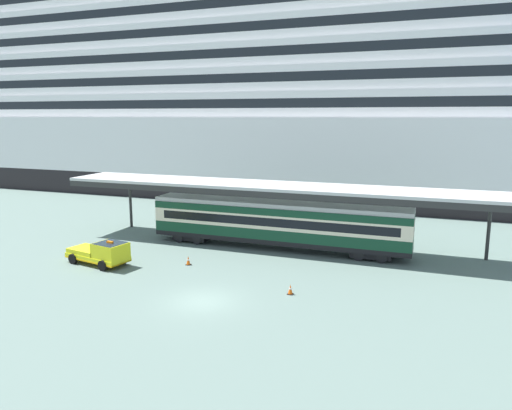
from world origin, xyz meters
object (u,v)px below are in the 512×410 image
traffic_cone_near (290,289)px  traffic_cone_mid (188,260)px  service_truck (102,253)px  train_carriage (277,223)px  cruise_ship (377,100)px

traffic_cone_near → traffic_cone_mid: size_ratio=0.94×
service_truck → traffic_cone_near: (15.30, -0.92, -0.66)m
train_carriage → traffic_cone_near: bearing=-67.6°
traffic_cone_near → traffic_cone_mid: traffic_cone_mid is taller
traffic_cone_near → traffic_cone_mid: (-9.12, 3.22, 0.02)m
traffic_cone_near → traffic_cone_mid: 9.67m
cruise_ship → service_truck: bearing=-110.4°
cruise_ship → traffic_cone_mid: bearing=-103.3°
cruise_ship → train_carriage: cruise_ship is taller
train_carriage → service_truck: bearing=-141.1°
cruise_ship → train_carriage: (-4.31, -32.73, -11.14)m
cruise_ship → traffic_cone_near: cruise_ship is taller
train_carriage → traffic_cone_mid: (-5.02, -6.74, -1.96)m
service_truck → traffic_cone_mid: service_truck is taller
cruise_ship → traffic_cone_near: bearing=-90.3°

